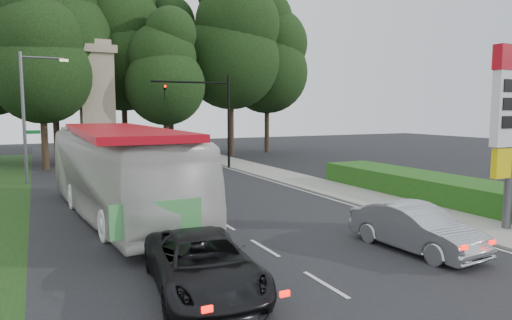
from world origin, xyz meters
name	(u,v)px	position (x,y,z in m)	size (l,w,h in m)	color
ground	(337,292)	(0.00, 0.00, 0.00)	(120.00, 120.00, 0.00)	black
road_surface	(190,204)	(0.00, 12.00, 0.01)	(14.00, 80.00, 0.02)	black
sidewalk_right	(334,189)	(8.50, 12.00, 0.06)	(3.00, 80.00, 0.12)	gray
hedge	(428,187)	(11.50, 8.00, 0.60)	(3.00, 14.00, 1.20)	#1C4913
traffic_signal_mast	(213,108)	(5.68, 24.00, 4.67)	(6.10, 0.35, 7.20)	black
streetlight_signs	(27,112)	(-6.99, 22.01, 4.44)	(2.75, 0.98, 8.00)	#59595E
monument	(97,103)	(-2.00, 30.00, 5.10)	(3.00, 3.00, 10.05)	gray
tree_center_left	(51,19)	(-5.00, 33.00, 12.02)	(10.08, 10.08, 19.80)	#2D2116
tree_center_right	(122,39)	(1.00, 35.00, 11.02)	(9.24, 9.24, 18.15)	#2D2116
tree_east_near	(170,59)	(6.00, 37.00, 9.68)	(8.12, 8.12, 15.95)	#2D2116
tree_east_mid	(231,40)	(11.00, 33.00, 11.35)	(9.52, 9.52, 18.70)	#2D2116
tree_far_east	(267,55)	(16.00, 35.00, 10.35)	(8.68, 8.68, 17.05)	#2D2116
tree_monument_left	(40,54)	(-6.00, 29.00, 8.68)	(7.28, 7.28, 14.30)	#2D2116
tree_monument_right	(165,69)	(3.50, 29.50, 8.01)	(6.72, 6.72, 13.20)	#2D2116
transit_bus	(119,173)	(-3.50, 10.76, 1.90)	(3.19, 13.65, 3.80)	silver
sedan_silver	(416,228)	(4.30, 1.69, 0.75)	(1.59, 4.56, 1.50)	#A5A8AD
suv_charcoal	(203,264)	(-3.00, 1.47, 0.72)	(2.40, 5.20, 1.44)	black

